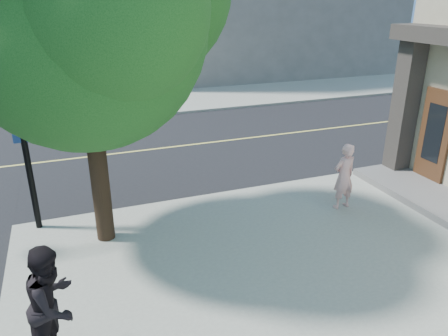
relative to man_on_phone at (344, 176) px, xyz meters
name	(u,v)px	position (x,y,z in m)	size (l,w,h in m)	color
ground	(58,222)	(-6.77, 1.91, -0.97)	(140.00, 140.00, 0.00)	black
road_ew	(56,161)	(-6.77, 6.41, -0.96)	(140.00, 9.00, 0.01)	black
sidewalk_ne	(237,66)	(6.73, 23.41, -0.91)	(29.00, 25.00, 0.12)	gray
man_on_phone	(344,176)	(0.00, 0.00, 0.00)	(0.62, 0.41, 1.69)	#F1AEA6
pedestrian	(53,304)	(-6.77, -2.67, 0.09)	(0.91, 0.71, 1.88)	black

